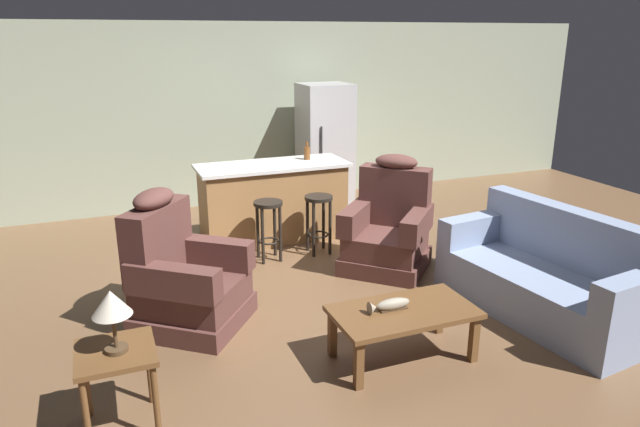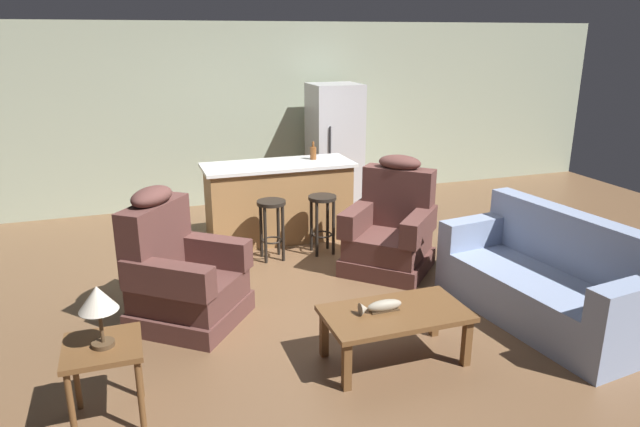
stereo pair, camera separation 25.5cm
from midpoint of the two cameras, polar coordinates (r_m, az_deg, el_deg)
The scene contains 14 objects.
ground_plane at distance 5.92m, azimuth 0.60°, elevation -6.70°, with size 12.00×12.00×0.00m.
back_wall at distance 8.48m, azimuth -6.55°, elevation 9.77°, with size 12.00×0.05×2.60m.
coffee_table at distance 4.46m, azimuth 9.18°, elevation -10.28°, with size 1.10×0.60×0.42m.
fish_figurine at distance 4.40m, azimuth 7.75°, elevation -9.21°, with size 0.34×0.10×0.10m.
couch at distance 5.48m, azimuth 23.07°, elevation -6.37°, with size 1.07×1.99×0.94m.
recliner_near_lamp at distance 5.09m, azimuth -12.40°, elevation -6.12°, with size 1.18×1.18×1.20m.
recliner_near_island at distance 6.16m, azimuth 8.28°, elevation -1.69°, with size 1.19×1.19×1.20m.
end_table at distance 3.93m, azimuth -19.05°, elevation -13.57°, with size 0.48×0.48×0.56m.
table_lamp at distance 3.73m, azimuth -19.50°, elevation -8.30°, with size 0.24×0.24×0.41m.
kitchen_island at distance 6.96m, azimuth -3.10°, elevation 1.23°, with size 1.80×0.70×0.95m.
bar_stool_left at distance 6.32m, azimuth -3.71°, elevation -0.55°, with size 0.32×0.32×0.68m.
bar_stool_right at distance 6.49m, azimuth 1.36°, elevation -0.02°, with size 0.32×0.32×0.68m.
refrigerator at distance 8.34m, azimuth 2.34°, elevation 6.81°, with size 0.70×0.69×1.76m.
bottle_tall_green at distance 7.04m, azimuth 0.35°, elevation 6.10°, with size 0.08×0.08×0.22m.
Camera 2 is at (-1.69, -5.13, 2.43)m, focal length 32.00 mm.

